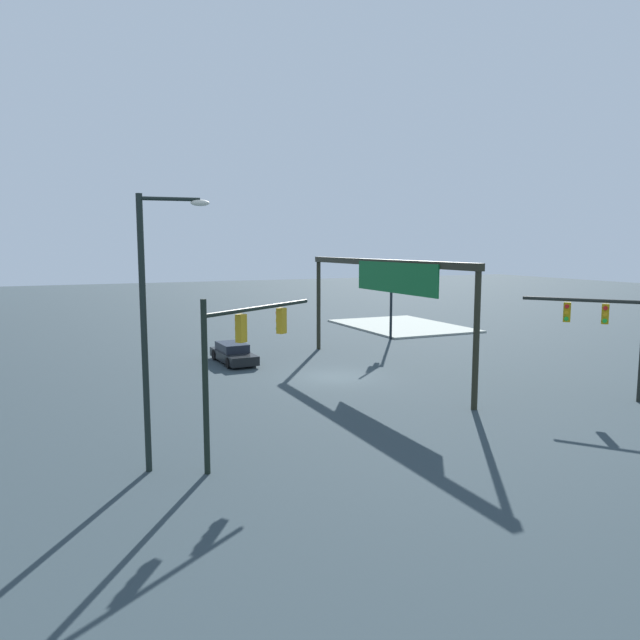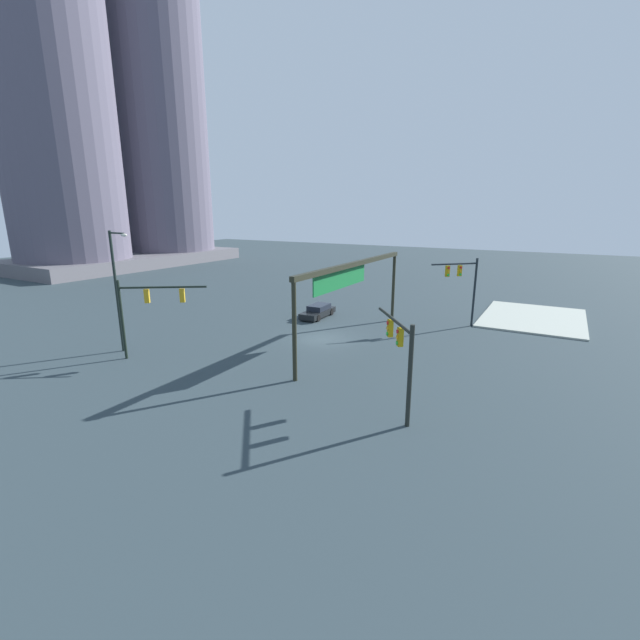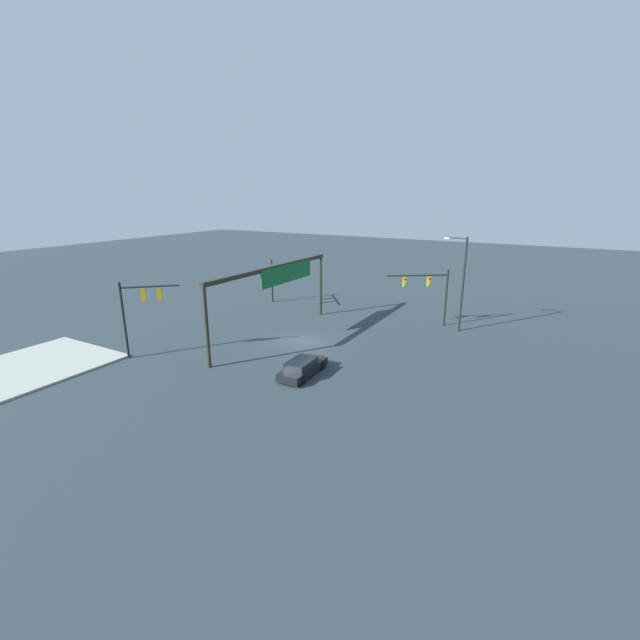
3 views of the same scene
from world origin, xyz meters
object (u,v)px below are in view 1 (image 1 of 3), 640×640
traffic_signal_opposite_side (240,344)px  traffic_signal_cross_street (387,286)px  streetlamp_curved_arm (151,316)px  traffic_signal_near_corner (609,325)px  sedan_car_approaching (233,353)px

traffic_signal_opposite_side → traffic_signal_cross_street: 25.89m
traffic_signal_opposite_side → streetlamp_curved_arm: (-0.04, 2.89, 1.11)m
traffic_signal_cross_street → traffic_signal_near_corner: bearing=49.7°
streetlamp_curved_arm → traffic_signal_near_corner: bearing=8.4°
traffic_signal_near_corner → traffic_signal_cross_street: bearing=-35.1°
traffic_signal_cross_street → sedan_car_approaching: (-3.19, 12.89, -3.65)m
traffic_signal_near_corner → sedan_car_approaching: size_ratio=1.09×
traffic_signal_near_corner → sedan_car_approaching: traffic_signal_near_corner is taller
traffic_signal_near_corner → traffic_signal_cross_street: traffic_signal_cross_street is taller
traffic_signal_opposite_side → sedan_car_approaching: 17.05m
traffic_signal_near_corner → traffic_signal_opposite_side: (-0.50, 18.08, 0.39)m
traffic_signal_cross_street → streetlamp_curved_arm: streetlamp_curved_arm is taller
traffic_signal_cross_street → sedan_car_approaching: size_ratio=1.31×
traffic_signal_opposite_side → sedan_car_approaching: size_ratio=1.19×
sedan_car_approaching → traffic_signal_opposite_side: bearing=-17.2°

